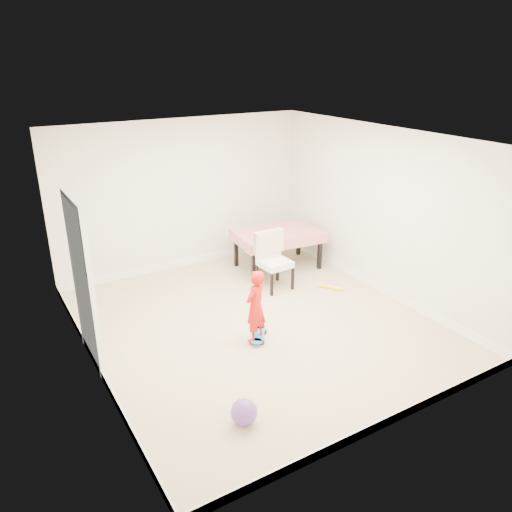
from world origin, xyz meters
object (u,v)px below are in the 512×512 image
child (255,309)px  balloon (244,412)px  skateboard (258,336)px  dining_chair (275,261)px  dining_table (278,249)px

child → balloon: 1.62m
skateboard → balloon: size_ratio=1.87×
dining_chair → dining_table: bearing=50.8°
skateboard → balloon: balloon is taller
dining_chair → balloon: 3.28m
dining_table → dining_chair: size_ratio=1.57×
child → dining_chair: bearing=-158.2°
skateboard → dining_table: bearing=-0.6°
dining_table → child: size_ratio=1.48×
dining_chair → child: (-1.12, -1.26, 0.03)m
dining_table → dining_chair: 0.87m
dining_chair → skateboard: (-1.04, -1.21, -0.43)m
child → balloon: child is taller
dining_chair → child: size_ratio=0.94×
dining_chair → balloon: (-2.03, -2.56, -0.33)m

